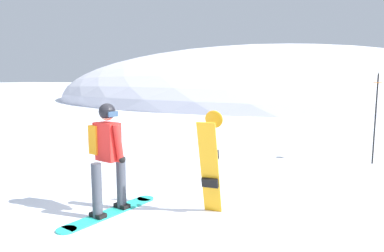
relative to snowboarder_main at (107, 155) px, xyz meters
The scene contains 5 objects.
ground_plane 1.09m from the snowboarder_main, 38.40° to the right, with size 300.00×300.00×0.00m, color white.
ridge_peak_main 34.26m from the snowboarder_main, 93.93° to the left, with size 43.93×39.54×10.88m.
snowboarder_main is the anchor object (origin of this frame).
spare_snowboard 1.57m from the snowboarder_main, 17.49° to the left, with size 0.28×0.48×1.60m.
piste_marker_near 6.58m from the snowboarder_main, 49.15° to the left, with size 0.20×0.20×2.24m.
Camera 1 is at (2.54, -4.10, 2.08)m, focal length 32.80 mm.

